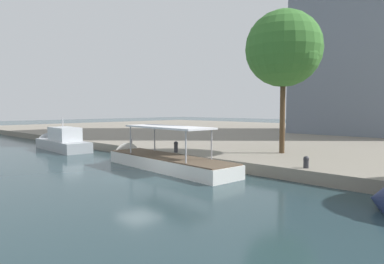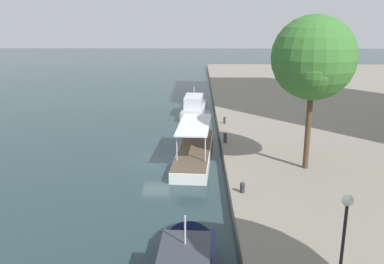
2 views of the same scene
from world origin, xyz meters
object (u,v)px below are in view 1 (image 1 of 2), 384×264
Objects in this scene: mooring_bollard_0 at (131,142)px; tree_2 at (285,50)px; motor_yacht_0 at (60,143)px; mooring_bollard_2 at (306,162)px; tour_boat_1 at (160,162)px; mooring_bollard_1 at (176,146)px.

tree_2 reaches higher than mooring_bollard_0.
motor_yacht_0 is 13.30× the size of mooring_bollard_0.
mooring_bollard_2 is 0.06× the size of tree_2.
motor_yacht_0 is 25.09m from mooring_bollard_2.
tour_boat_1 is at bearing -162.30° from mooring_bollard_2.
mooring_bollard_2 is (9.48, 3.03, 0.73)m from tour_boat_1.
motor_yacht_0 is 11.00× the size of mooring_bollard_1.
mooring_bollard_2 is at bearing 2.31° from mooring_bollard_1.
motor_yacht_0 reaches higher than mooring_bollard_2.
mooring_bollard_1 is (6.45, -0.34, 0.08)m from mooring_bollard_0.
mooring_bollard_1 is at bearing -63.18° from tour_boat_1.
mooring_bollard_1 is (-1.08, 2.60, 0.83)m from tour_boat_1.
tour_boat_1 reaches higher than mooring_bollard_0.
tree_2 is at bearing 21.38° from mooring_bollard_0.
tree_2 is at bearing 130.68° from mooring_bollard_2.
tour_boat_1 reaches higher than mooring_bollard_2.
tree_2 reaches higher than motor_yacht_0.
mooring_bollard_2 is at bearing 0.28° from mooring_bollard_0.
mooring_bollard_1 is 1.26× the size of mooring_bollard_2.
motor_yacht_0 is at bearing -158.30° from mooring_bollard_0.
tree_2 reaches higher than mooring_bollard_2.
mooring_bollard_0 is (7.85, 3.13, 0.46)m from motor_yacht_0.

